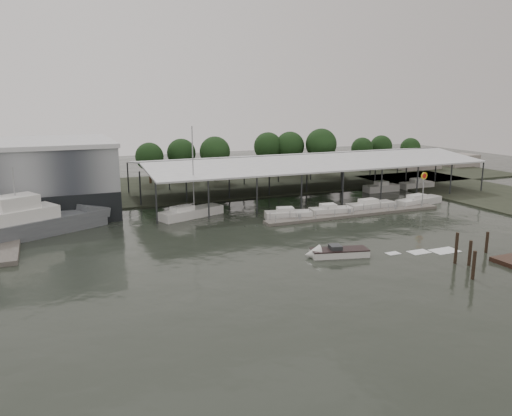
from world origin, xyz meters
name	(u,v)px	position (x,y,z in m)	size (l,w,h in m)	color
ground	(294,246)	(0.00, 0.00, 0.00)	(200.00, 200.00, 0.00)	black
land_strip_far	(191,186)	(0.00, 42.00, 0.10)	(140.00, 30.00, 0.30)	#333729
land_strip_east	(508,199)	(45.00, 10.00, 0.10)	(20.00, 60.00, 0.30)	#333729
storage_warehouse	(24,177)	(-28.00, 29.94, 5.29)	(24.50, 20.50, 10.50)	gray
covered_boat_shed	(307,158)	(17.00, 28.00, 6.13)	(58.24, 24.00, 6.96)	white
trawler_dock	(6,241)	(-30.00, 14.00, 0.25)	(3.00, 18.00, 0.50)	#605B54
floating_dock	(355,214)	(15.00, 10.00, 0.20)	(28.00, 2.00, 1.40)	#605B54
shell_fuel_sign	(424,183)	(27.00, 9.99, 3.93)	(1.10, 0.18, 5.55)	#97999C
distant_commercial_buildings	(428,161)	(59.03, 44.69, 1.84)	(22.00, 8.00, 4.00)	gray
grey_trawler	(29,223)	(-27.55, 16.47, 1.58)	(19.66, 12.70, 8.84)	#595E62
white_sailboat	(190,213)	(-6.88, 18.31, 0.65)	(9.88, 5.76, 12.85)	silver
speedboat_underway	(334,253)	(2.15, -4.99, 0.39)	(17.48, 6.09, 2.00)	silver
moored_cruiser_0	(288,214)	(5.29, 12.11, 0.61)	(6.79, 3.67, 1.70)	silver
moored_cruiser_1	(331,211)	(11.97, 11.78, 0.61)	(6.37, 3.03, 1.70)	silver
moored_cruiser_2	(370,205)	(19.34, 12.49, 0.61)	(7.75, 2.53, 1.70)	silver
moored_cruiser_3	(418,201)	(28.41, 12.45, 0.61)	(8.97, 3.87, 1.70)	silver
mooring_pilings	(487,261)	(13.15, -14.79, 1.06)	(8.04, 9.62, 3.81)	#2F2317
horizon_tree_line	(284,148)	(22.25, 47.94, 5.86)	(67.43, 11.15, 10.04)	#322316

